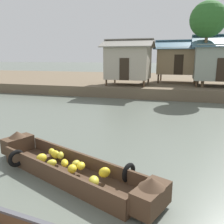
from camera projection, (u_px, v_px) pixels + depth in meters
ground_plane at (127, 123)px, 11.99m from camera, size 300.00×300.00×0.00m
riverbank_strip at (159, 82)px, 27.83m from camera, size 160.00×20.00×0.87m
banana_boat at (69, 168)px, 6.52m from camera, size 5.56×3.01×0.82m
stilt_house_left at (128, 62)px, 20.74m from camera, size 4.33×3.65×3.96m
stilt_house_mid_left at (179, 60)px, 22.78m from camera, size 4.64×3.80×4.03m
stilt_house_mid_right at (219, 62)px, 19.81m from camera, size 4.66×4.08×4.25m
palm_tree_mid at (208, 20)px, 18.19m from camera, size 2.74×2.74×6.62m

